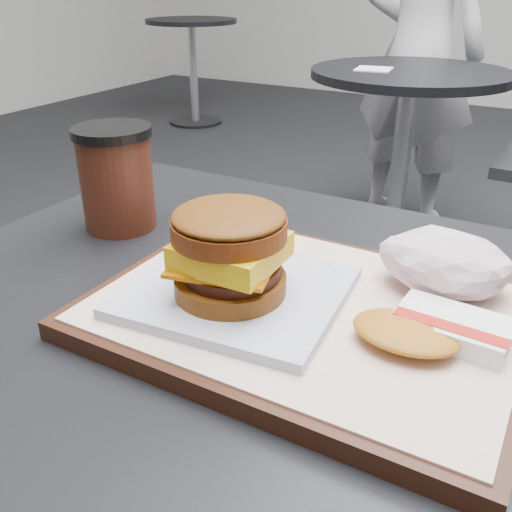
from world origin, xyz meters
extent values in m
cube|color=black|center=(0.00, 0.00, 0.75)|extent=(0.80, 0.60, 0.04)
cube|color=black|center=(0.03, -0.02, 0.78)|extent=(0.38, 0.28, 0.02)
cube|color=silver|center=(0.03, -0.02, 0.79)|extent=(0.36, 0.26, 0.00)
cube|color=silver|center=(-0.03, -0.04, 0.80)|extent=(0.21, 0.19, 0.01)
cylinder|color=brown|center=(-0.03, -0.05, 0.81)|extent=(0.11, 0.11, 0.02)
cylinder|color=#371208|center=(-0.03, -0.05, 0.82)|extent=(0.09, 0.09, 0.01)
cube|color=#CE6A07|center=(-0.04, -0.04, 0.83)|extent=(0.11, 0.11, 0.00)
cube|color=yellow|center=(-0.03, -0.05, 0.84)|extent=(0.08, 0.08, 0.02)
cylinder|color=maroon|center=(-0.03, -0.05, 0.86)|extent=(0.11, 0.11, 0.02)
ellipsoid|color=#65360E|center=(-0.03, -0.05, 0.87)|extent=(0.11, 0.11, 0.02)
cube|color=white|center=(0.15, 0.00, 0.80)|extent=(0.09, 0.06, 0.02)
cube|color=red|center=(0.15, -0.02, 0.81)|extent=(0.09, 0.02, 0.00)
ellipsoid|color=#C57B1F|center=(0.12, -0.03, 0.80)|extent=(0.09, 0.06, 0.01)
cylinder|color=#3C170E|center=(-0.27, 0.07, 0.83)|extent=(0.09, 0.09, 0.13)
cylinder|color=black|center=(-0.27, 0.07, 0.89)|extent=(0.09, 0.09, 0.01)
cylinder|color=black|center=(-0.35, 1.65, 0.01)|extent=(0.44, 0.44, 0.02)
cylinder|color=#A5A5AA|center=(-0.35, 1.65, 0.37)|extent=(0.07, 0.07, 0.70)
cylinder|color=black|center=(-0.35, 1.65, 0.73)|extent=(0.70, 0.70, 0.03)
cube|color=white|center=(-0.46, 1.58, 0.75)|extent=(0.14, 0.14, 0.00)
imported|color=silver|center=(-0.46, 2.14, 0.75)|extent=(0.59, 0.42, 1.50)
cylinder|color=black|center=(-2.40, 3.20, 0.01)|extent=(0.40, 0.40, 0.02)
cylinder|color=#A5A5AA|center=(-2.40, 3.20, 0.37)|extent=(0.06, 0.06, 0.70)
cylinder|color=black|center=(-2.40, 3.20, 0.73)|extent=(0.66, 0.66, 0.03)
camera|label=1|loc=(0.21, -0.42, 1.06)|focal=40.00mm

